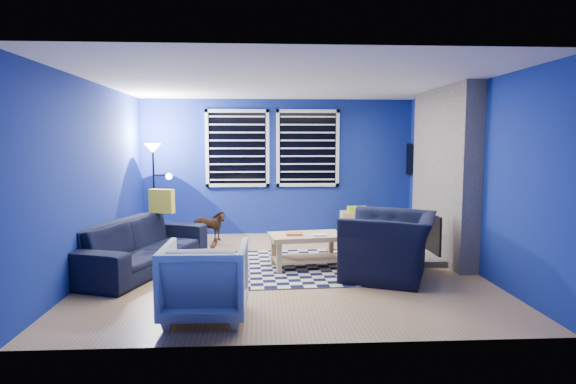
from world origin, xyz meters
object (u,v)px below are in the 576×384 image
object	(u,v)px
tv	(416,160)
rocking_horse	(208,226)
sofa	(141,245)
cabinet	(358,225)
floor_lamp	(154,162)
armchair_bent	(205,280)
coffee_table	(306,244)
armchair_big	(389,245)

from	to	relation	value
tv	rocking_horse	xyz separation A→B (m)	(-3.65, -0.50, -1.07)
sofa	cabinet	xyz separation A→B (m)	(3.33, 1.89, -0.08)
sofa	floor_lamp	bearing A→B (deg)	24.69
tv	sofa	bearing A→B (deg)	-155.73
tv	sofa	size ratio (longest dim) A/B	0.44
armchair_bent	sofa	bearing A→B (deg)	-58.52
coffee_table	cabinet	distance (m)	2.23
sofa	rocking_horse	xyz separation A→B (m)	(0.74, 1.47, -0.00)
sofa	coffee_table	xyz separation A→B (m)	(2.23, -0.05, 0.01)
armchair_big	tv	bearing A→B (deg)	178.24
armchair_big	cabinet	distance (m)	2.41
sofa	armchair_bent	bearing A→B (deg)	-131.07
sofa	coffee_table	distance (m)	2.23
cabinet	armchair_bent	bearing A→B (deg)	-119.94
sofa	rocking_horse	bearing A→B (deg)	-7.70
coffee_table	floor_lamp	size ratio (longest dim) A/B	0.62
armchair_bent	rocking_horse	distance (m)	3.34
coffee_table	armchair_bent	bearing A→B (deg)	-122.81
armchair_big	rocking_horse	bearing A→B (deg)	-105.69
rocking_horse	cabinet	world-z (taller)	rocking_horse
tv	coffee_table	xyz separation A→B (m)	(-2.16, -2.03, -1.06)
coffee_table	tv	bearing A→B (deg)	43.23
rocking_horse	cabinet	distance (m)	2.63
sofa	armchair_big	size ratio (longest dim) A/B	1.83
cabinet	floor_lamp	world-z (taller)	floor_lamp
armchair_bent	rocking_horse	world-z (taller)	armchair_bent
tv	armchair_bent	size ratio (longest dim) A/B	1.21
armchair_big	rocking_horse	size ratio (longest dim) A/B	2.04
rocking_horse	floor_lamp	world-z (taller)	floor_lamp
tv	floor_lamp	world-z (taller)	floor_lamp
tv	floor_lamp	size ratio (longest dim) A/B	0.59
floor_lamp	armchair_big	bearing A→B (deg)	-34.34
coffee_table	rocking_horse	bearing A→B (deg)	134.49
rocking_horse	tv	bearing A→B (deg)	-74.32
armchair_big	coffee_table	size ratio (longest dim) A/B	1.18
armchair_bent	cabinet	size ratio (longest dim) A/B	1.39
sofa	rocking_horse	size ratio (longest dim) A/B	3.72
armchair_big	armchair_bent	xyz separation A→B (m)	(-2.18, -1.33, -0.03)
tv	rocking_horse	distance (m)	3.84
cabinet	coffee_table	bearing A→B (deg)	-118.38
tv	floor_lamp	bearing A→B (deg)	-178.21
cabinet	floor_lamp	bearing A→B (deg)	-177.91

